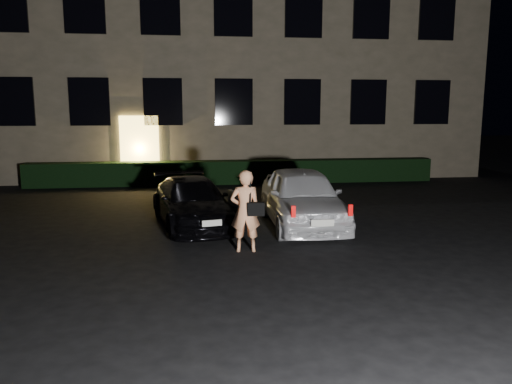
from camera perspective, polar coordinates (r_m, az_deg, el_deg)
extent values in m
plane|color=black|center=(8.49, 4.11, -9.52)|extent=(80.00, 80.00, 0.00)
cube|color=#665D48|center=(23.14, -3.51, 17.56)|extent=(20.00, 8.00, 12.00)
cube|color=#FFD35A|center=(18.95, -13.14, 4.70)|extent=(1.40, 0.10, 2.50)
cube|color=black|center=(19.78, -25.99, 9.27)|extent=(1.40, 0.10, 1.70)
cube|color=black|center=(19.13, -18.49, 9.76)|extent=(1.40, 0.10, 1.70)
cube|color=black|center=(18.82, -10.58, 10.09)|extent=(1.40, 0.10, 1.70)
cube|color=black|center=(18.87, -2.54, 10.24)|extent=(1.40, 0.10, 1.70)
cube|color=black|center=(19.27, 5.31, 10.19)|extent=(1.40, 0.10, 1.70)
cube|color=black|center=(20.00, 12.71, 9.98)|extent=(1.40, 0.10, 1.70)
cube|color=black|center=(21.03, 19.47, 9.64)|extent=(1.40, 0.10, 1.70)
cube|color=black|center=(20.08, -26.69, 18.41)|extent=(1.40, 0.10, 1.70)
cube|color=black|center=(19.44, -19.01, 19.22)|extent=(1.40, 0.10, 1.70)
cube|color=black|center=(19.13, -10.89, 19.72)|extent=(1.40, 0.10, 1.70)
cube|color=black|center=(19.18, -2.62, 19.85)|extent=(1.40, 0.10, 1.70)
cube|color=black|center=(19.57, 5.46, 19.60)|extent=(1.40, 0.10, 1.70)
cube|color=black|center=(20.29, 13.05, 19.05)|extent=(1.40, 0.10, 1.70)
cube|color=black|center=(21.31, 19.97, 18.26)|extent=(1.40, 0.10, 1.70)
cube|color=black|center=(18.58, -2.37, 2.29)|extent=(15.00, 0.70, 0.85)
imported|color=black|center=(11.99, -7.29, -1.16)|extent=(2.27, 4.07, 1.12)
cube|color=white|center=(11.48, -2.49, -0.90)|extent=(0.22, 0.80, 0.37)
cube|color=silver|center=(10.10, -5.06, -3.56)|extent=(0.41, 0.11, 0.12)
imported|color=white|center=(11.86, 5.28, -0.57)|extent=(1.71, 4.11, 1.39)
cube|color=red|center=(9.86, 4.30, -2.25)|extent=(0.08, 0.05, 0.23)
cube|color=red|center=(10.14, 10.75, -2.06)|extent=(0.08, 0.05, 0.23)
cube|color=silver|center=(9.98, 7.61, -3.52)|extent=(0.46, 0.05, 0.14)
imported|color=#FFA875|center=(9.67, -1.25, -2.18)|extent=(0.61, 0.42, 1.61)
cube|color=black|center=(9.57, -0.02, -1.95)|extent=(0.34, 0.17, 0.26)
cube|color=black|center=(9.53, -0.69, 0.22)|extent=(0.04, 0.06, 0.50)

